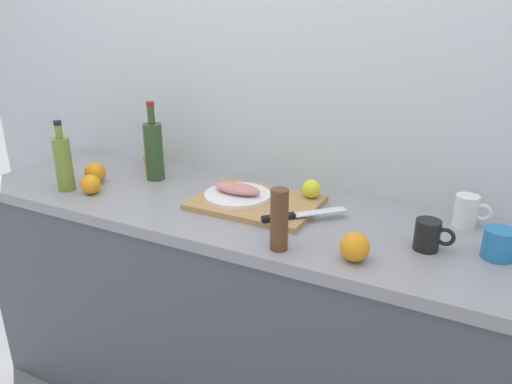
{
  "coord_description": "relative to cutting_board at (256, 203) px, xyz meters",
  "views": [
    {
      "loc": [
        0.81,
        -1.36,
        1.56
      ],
      "look_at": [
        0.09,
        0.03,
        0.95
      ],
      "focal_mm": 33.76,
      "sensor_mm": 36.0,
      "label": 1
    }
  ],
  "objects": [
    {
      "name": "orange_0",
      "position": [
        -0.6,
        0.18,
        0.03
      ],
      "size": [
        0.08,
        0.08,
        0.08
      ],
      "primitive_type": "sphere",
      "color": "orange",
      "rests_on": "kitchen_counter"
    },
    {
      "name": "coffee_mug_1",
      "position": [
        0.67,
        0.15,
        0.04
      ],
      "size": [
        0.11,
        0.07,
        0.11
      ],
      "color": "white",
      "rests_on": "kitchen_counter"
    },
    {
      "name": "white_plate",
      "position": [
        -0.07,
        -0.01,
        0.02
      ],
      "size": [
        0.24,
        0.24,
        0.01
      ],
      "primitive_type": "cylinder",
      "color": "white",
      "rests_on": "cutting_board"
    },
    {
      "name": "lemon_0",
      "position": [
        0.16,
        0.11,
        0.04
      ],
      "size": [
        0.07,
        0.07,
        0.07
      ],
      "primitive_type": "sphere",
      "color": "yellow",
      "rests_on": "cutting_board"
    },
    {
      "name": "coffee_mug_0",
      "position": [
        0.77,
        -0.04,
        0.03
      ],
      "size": [
        0.13,
        0.09,
        0.09
      ],
      "color": "#2672B2",
      "rests_on": "kitchen_counter"
    },
    {
      "name": "orange_1",
      "position": [
        -0.67,
        -0.08,
        0.03
      ],
      "size": [
        0.08,
        0.08,
        0.08
      ],
      "primitive_type": "sphere",
      "color": "orange",
      "rests_on": "kitchen_counter"
    },
    {
      "name": "chef_knife",
      "position": [
        0.18,
        -0.08,
        0.02
      ],
      "size": [
        0.23,
        0.23,
        0.02
      ],
      "rotation": [
        0.0,
        0.0,
        0.79
      ],
      "color": "silver",
      "rests_on": "cutting_board"
    },
    {
      "name": "coffee_mug_2",
      "position": [
        0.59,
        -0.07,
        0.04
      ],
      "size": [
        0.11,
        0.07,
        0.09
      ],
      "color": "black",
      "rests_on": "kitchen_counter"
    },
    {
      "name": "wine_bottle",
      "position": [
        -0.49,
        0.06,
        0.11
      ],
      "size": [
        0.07,
        0.07,
        0.31
      ],
      "color": "#2D4723",
      "rests_on": "kitchen_counter"
    },
    {
      "name": "orange_2",
      "position": [
        -0.6,
        -0.18,
        0.03
      ],
      "size": [
        0.07,
        0.07,
        0.07
      ],
      "primitive_type": "sphere",
      "color": "orange",
      "rests_on": "kitchen_counter"
    },
    {
      "name": "back_wall",
      "position": [
        -0.09,
        0.29,
        0.34
      ],
      "size": [
        3.2,
        0.05,
        2.5
      ],
      "primitive_type": "cube",
      "color": "silver",
      "rests_on": "ground_plane"
    },
    {
      "name": "olive_oil_bottle",
      "position": [
        -0.72,
        -0.19,
        0.1
      ],
      "size": [
        0.06,
        0.06,
        0.27
      ],
      "color": "olive",
      "rests_on": "kitchen_counter"
    },
    {
      "name": "pepper_mill",
      "position": [
        0.21,
        -0.26,
        0.08
      ],
      "size": [
        0.05,
        0.05,
        0.18
      ],
      "primitive_type": "cylinder",
      "color": "brown",
      "rests_on": "kitchen_counter"
    },
    {
      "name": "cutting_board",
      "position": [
        0.0,
        0.0,
        0.0
      ],
      "size": [
        0.43,
        0.31,
        0.02
      ],
      "primitive_type": "cube",
      "color": "tan",
      "rests_on": "kitchen_counter"
    },
    {
      "name": "fish_fillet",
      "position": [
        -0.07,
        -0.01,
        0.04
      ],
      "size": [
        0.18,
        0.08,
        0.04
      ],
      "primitive_type": "ellipsoid",
      "color": "tan",
      "rests_on": "white_plate"
    },
    {
      "name": "kitchen_counter",
      "position": [
        -0.09,
        -0.03,
        -0.46
      ],
      "size": [
        2.0,
        0.6,
        0.9
      ],
      "color": "#4C5159",
      "rests_on": "ground_plane"
    },
    {
      "name": "orange_3",
      "position": [
        0.42,
        -0.23,
        0.03
      ],
      "size": [
        0.08,
        0.08,
        0.08
      ],
      "primitive_type": "sphere",
      "color": "orange",
      "rests_on": "kitchen_counter"
    }
  ]
}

